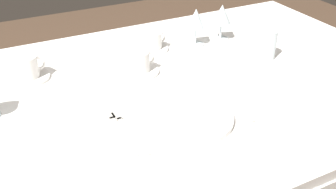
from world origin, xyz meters
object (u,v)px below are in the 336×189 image
Objects in this scene: spoon_soup at (233,95)px; coffee_cup_right at (27,66)px; drink_tumbler at (268,46)px; dinner_plate at (187,117)px; coffee_cup_far at (152,40)px; dinner_knife at (230,103)px; wine_glass_centre at (196,20)px; fork_inner at (120,130)px; wine_glass_right at (222,16)px; coffee_cup_left at (139,61)px; fork_outer at (128,130)px.

coffee_cup_right is (-0.56, 0.40, 0.04)m from spoon_soup.
coffee_cup_right is 0.98× the size of drink_tumbler.
drink_tumbler is at bearing 25.53° from dinner_plate.
spoon_soup is 1.95× the size of drink_tumbler.
dinner_knife is at bearing -83.66° from coffee_cup_far.
wine_glass_centre is at bearing 57.43° from dinner_plate.
coffee_cup_right is at bearing 140.32° from dinner_knife.
wine_glass_centre reaches higher than dinner_knife.
fork_inner and dinner_knife have the same top height.
dinner_plate is 1.27× the size of spoon_soup.
dinner_plate is 0.52m from drink_tumbler.
wine_glass_right is at bearing 105.06° from drink_tumbler.
coffee_cup_far is at bearing 168.96° from wine_glass_centre.
wine_glass_centre is at bearing 22.22° from coffee_cup_left.
drink_tumbler is at bearing -74.94° from wine_glass_right.
drink_tumbler reaches higher than coffee_cup_right.
coffee_cup_left is 0.19m from coffee_cup_far.
spoon_soup is at bearing -35.79° from coffee_cup_right.
coffee_cup_left is at bearing 118.93° from dinner_knife.
spoon_soup is 2.00× the size of coffee_cup_right.
wine_glass_right is (0.60, 0.41, 0.10)m from fork_inner.
coffee_cup_right reaches higher than dinner_knife.
drink_tumbler reaches higher than coffee_cup_far.
wine_glass_right reaches higher than coffee_cup_left.
wine_glass_right is (0.24, 0.43, 0.10)m from dinner_knife.
fork_outer is 1.04× the size of spoon_soup.
coffee_cup_far is 0.66× the size of wine_glass_centre.
fork_outer is 2.20× the size of coffee_cup_far.
coffee_cup_right reaches higher than spoon_soup.
wine_glass_right is (0.21, 0.40, 0.10)m from spoon_soup.
wine_glass_centre is at bearing 42.79° from fork_outer.
coffee_cup_far reaches higher than dinner_knife.
wine_glass_centre reaches higher than fork_outer.
drink_tumbler reaches higher than spoon_soup.
wine_glass_right is at bearing 16.21° from coffee_cup_left.
wine_glass_right reaches higher than coffee_cup_right.
fork_outer is 0.99× the size of fork_inner.
fork_outer is 0.35m from coffee_cup_left.
coffee_cup_right is 0.86m from drink_tumbler.
coffee_cup_right is at bearing 164.38° from drink_tumbler.
spoon_soup reaches higher than dinner_knife.
dinner_knife is 0.05m from spoon_soup.
dinner_knife is (0.35, -0.02, 0.00)m from fork_inner.
coffee_cup_left is at bearing 91.40° from dinner_plate.
coffee_cup_right reaches higher than coffee_cup_far.
coffee_cup_left is (-0.20, 0.28, 0.04)m from spoon_soup.
dinner_plate is 1.13× the size of dinner_knife.
wine_glass_centre reaches higher than spoon_soup.
dinner_knife is 0.46m from wine_glass_centre.
wine_glass_right is at bearing -0.63° from coffee_cup_right.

